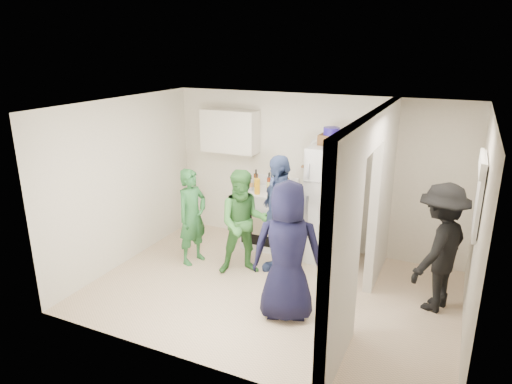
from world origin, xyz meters
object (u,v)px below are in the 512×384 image
at_px(person_denim, 279,216).
at_px(yellow_cup_stack_top, 350,140).
at_px(fridge, 333,204).
at_px(person_green_left, 192,217).
at_px(blue_bowl, 332,131).
at_px(stove, 269,219).
at_px(person_green_center, 244,223).
at_px(person_navy, 287,252).
at_px(person_nook, 440,248).
at_px(wicker_basket, 331,140).

bearing_deg(person_denim, yellow_cup_stack_top, 87.47).
xyz_separation_m(fridge, person_green_left, (-1.89, -1.00, -0.16)).
height_order(blue_bowl, person_green_left, blue_bowl).
xyz_separation_m(stove, person_denim, (0.50, -0.83, 0.41)).
relative_size(fridge, blue_bowl, 7.49).
bearing_deg(person_green_left, person_denim, -67.78).
xyz_separation_m(fridge, person_denim, (-0.57, -0.80, -0.01)).
relative_size(person_green_left, person_green_center, 0.95).
distance_m(person_green_center, person_navy, 1.28).
distance_m(fridge, blue_bowl, 1.11).
xyz_separation_m(stove, person_navy, (1.02, -1.84, 0.39)).
xyz_separation_m(person_denim, person_navy, (0.52, -1.01, -0.02)).
bearing_deg(person_nook, person_navy, -37.13).
bearing_deg(person_nook, person_green_center, -64.62).
xyz_separation_m(fridge, person_navy, (-0.05, -1.81, -0.03)).
bearing_deg(blue_bowl, person_denim, -119.01).
distance_m(blue_bowl, person_green_center, 1.85).
relative_size(stove, yellow_cup_stack_top, 3.82).
bearing_deg(person_green_center, person_denim, -8.13).
bearing_deg(yellow_cup_stack_top, person_denim, -138.56).
height_order(person_green_left, person_navy, person_navy).
distance_m(wicker_basket, person_green_left, 2.37).
relative_size(yellow_cup_stack_top, person_green_center, 0.16).
xyz_separation_m(stove, fridge, (1.07, -0.03, 0.42)).
distance_m(fridge, person_green_left, 2.15).
distance_m(stove, blue_bowl, 1.81).
relative_size(blue_bowl, person_nook, 0.15).
distance_m(stove, person_navy, 2.14).
bearing_deg(person_denim, wicker_basket, 107.03).
bearing_deg(person_navy, fridge, -111.54).
height_order(person_navy, person_nook, person_navy).
distance_m(blue_bowl, person_navy, 2.18).
bearing_deg(person_green_left, fridge, -48.74).
bearing_deg(fridge, stove, 178.39).
height_order(wicker_basket, person_green_left, wicker_basket).
bearing_deg(wicker_basket, yellow_cup_stack_top, -25.11).
distance_m(stove, person_green_left, 1.35).
xyz_separation_m(wicker_basket, person_nook, (1.68, -0.87, -1.05)).
bearing_deg(wicker_basket, fridge, -26.57).
bearing_deg(person_green_left, stove, -25.19).
bearing_deg(person_nook, person_green_left, -65.22).
distance_m(person_denim, person_navy, 1.14).
bearing_deg(wicker_basket, person_green_left, -149.54).
height_order(stove, person_nook, person_nook).
xyz_separation_m(person_navy, person_nook, (1.63, 0.98, -0.04)).
bearing_deg(person_navy, blue_bowl, -108.41).
bearing_deg(person_green_center, fridge, 13.22).
height_order(yellow_cup_stack_top, person_green_center, yellow_cup_stack_top).
height_order(wicker_basket, blue_bowl, blue_bowl).
bearing_deg(blue_bowl, stove, -178.82).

